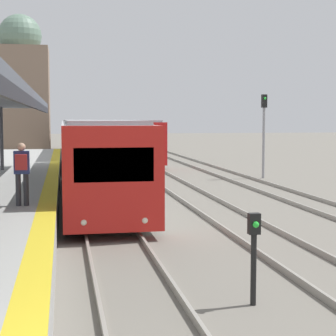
{
  "coord_description": "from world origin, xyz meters",
  "views": [
    {
      "loc": [
        -1.28,
        -3.75,
        3.2
      ],
      "look_at": [
        1.96,
        13.49,
        1.66
      ],
      "focal_mm": 60.0,
      "sensor_mm": 36.0,
      "label": 1
    }
  ],
  "objects_px": {
    "train_far": "(123,136)",
    "signal_post_near": "(254,248)",
    "person_on_platform": "(22,169)",
    "train_near": "(82,141)",
    "signal_mast_far": "(264,125)"
  },
  "relations": [
    {
      "from": "signal_post_near",
      "to": "signal_mast_far",
      "type": "xyz_separation_m",
      "value": [
        7.47,
        19.79,
        1.87
      ]
    },
    {
      "from": "person_on_platform",
      "to": "signal_post_near",
      "type": "height_order",
      "value": "person_on_platform"
    },
    {
      "from": "train_near",
      "to": "signal_mast_far",
      "type": "height_order",
      "value": "signal_mast_far"
    },
    {
      "from": "signal_post_near",
      "to": "signal_mast_far",
      "type": "relative_size",
      "value": 0.36
    },
    {
      "from": "train_near",
      "to": "signal_post_near",
      "type": "relative_size",
      "value": 29.7
    },
    {
      "from": "train_far",
      "to": "signal_post_near",
      "type": "distance_m",
      "value": 40.16
    },
    {
      "from": "person_on_platform",
      "to": "signal_post_near",
      "type": "distance_m",
      "value": 7.51
    },
    {
      "from": "signal_mast_far",
      "to": "person_on_platform",
      "type": "bearing_deg",
      "value": -130.63
    },
    {
      "from": "person_on_platform",
      "to": "signal_mast_far",
      "type": "bearing_deg",
      "value": 49.37
    },
    {
      "from": "person_on_platform",
      "to": "signal_mast_far",
      "type": "height_order",
      "value": "signal_mast_far"
    },
    {
      "from": "signal_post_near",
      "to": "person_on_platform",
      "type": "bearing_deg",
      "value": 124.83
    },
    {
      "from": "train_far",
      "to": "signal_post_near",
      "type": "xyz_separation_m",
      "value": [
        -2.01,
        -40.1,
        -0.72
      ]
    },
    {
      "from": "train_far",
      "to": "train_near",
      "type": "bearing_deg",
      "value": -109.56
    },
    {
      "from": "person_on_platform",
      "to": "train_near",
      "type": "xyz_separation_m",
      "value": [
        2.35,
        22.96,
        -0.16
      ]
    },
    {
      "from": "train_far",
      "to": "signal_post_near",
      "type": "relative_size",
      "value": 17.98
    }
  ]
}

